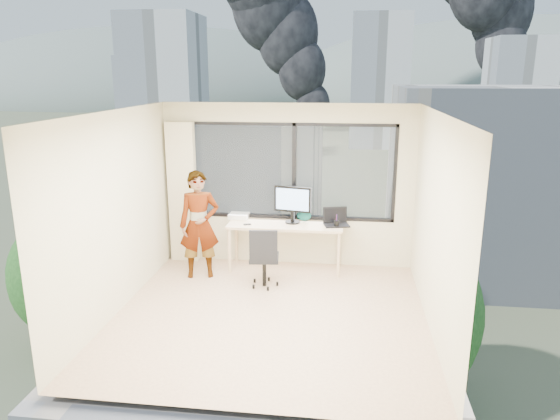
% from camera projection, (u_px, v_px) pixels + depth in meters
% --- Properties ---
extents(floor, '(4.00, 4.00, 0.01)m').
position_uv_depth(floor, '(270.00, 315.00, 6.71)').
color(floor, '#D3B089').
rests_on(floor, ground).
extents(ceiling, '(4.00, 4.00, 0.01)m').
position_uv_depth(ceiling, '(269.00, 112.00, 6.04)').
color(ceiling, white).
rests_on(ceiling, ground).
extents(wall_front, '(4.00, 0.01, 2.60)m').
position_uv_depth(wall_front, '(236.00, 282.00, 4.46)').
color(wall_front, beige).
rests_on(wall_front, ground).
extents(wall_left, '(0.01, 4.00, 2.60)m').
position_uv_depth(wall_left, '(116.00, 213.00, 6.62)').
color(wall_left, beige).
rests_on(wall_left, ground).
extents(wall_right, '(0.01, 4.00, 2.60)m').
position_uv_depth(wall_right, '(436.00, 225.00, 6.13)').
color(wall_right, beige).
rests_on(wall_right, ground).
extents(window_wall, '(3.30, 0.16, 1.55)m').
position_uv_depth(window_wall, '(291.00, 171.00, 8.23)').
color(window_wall, black).
rests_on(window_wall, ground).
extents(curtain, '(0.45, 0.14, 2.30)m').
position_uv_depth(curtain, '(183.00, 193.00, 8.43)').
color(curtain, '#F0E5BC').
rests_on(curtain, floor).
extents(desk, '(1.80, 0.60, 0.75)m').
position_uv_depth(desk, '(285.00, 246.00, 8.20)').
color(desk, '#CBB988').
rests_on(desk, floor).
extents(chair, '(0.52, 0.52, 0.93)m').
position_uv_depth(chair, '(264.00, 256.00, 7.52)').
color(chair, black).
rests_on(chair, floor).
extents(person, '(0.68, 0.53, 1.65)m').
position_uv_depth(person, '(199.00, 225.00, 7.81)').
color(person, '#2D2D33').
rests_on(person, floor).
extents(monitor, '(0.61, 0.24, 0.59)m').
position_uv_depth(monitor, '(293.00, 205.00, 8.09)').
color(monitor, black).
rests_on(monitor, desk).
extents(game_console, '(0.32, 0.27, 0.08)m').
position_uv_depth(game_console, '(239.00, 216.00, 8.42)').
color(game_console, white).
rests_on(game_console, desk).
extents(laptop, '(0.46, 0.48, 0.24)m').
position_uv_depth(laptop, '(337.00, 218.00, 7.98)').
color(laptop, black).
rests_on(laptop, desk).
extents(cellphone, '(0.13, 0.09, 0.01)m').
position_uv_depth(cellphone, '(247.00, 224.00, 8.06)').
color(cellphone, black).
rests_on(cellphone, desk).
extents(pen_cup, '(0.09, 0.09, 0.10)m').
position_uv_depth(pen_cup, '(336.00, 224.00, 7.93)').
color(pen_cup, black).
rests_on(pen_cup, desk).
extents(handbag, '(0.23, 0.12, 0.18)m').
position_uv_depth(handbag, '(304.00, 215.00, 8.26)').
color(handbag, '#0B453B').
rests_on(handbag, desk).
extents(exterior_ground, '(400.00, 400.00, 0.04)m').
position_uv_depth(exterior_ground, '(342.00, 145.00, 125.32)').
color(exterior_ground, '#515B3D').
rests_on(exterior_ground, ground).
extents(near_bldg_a, '(16.00, 12.00, 14.00)m').
position_uv_depth(near_bldg_a, '(210.00, 212.00, 38.37)').
color(near_bldg_a, beige).
rests_on(near_bldg_a, exterior_ground).
extents(near_bldg_b, '(14.00, 13.00, 16.00)m').
position_uv_depth(near_bldg_b, '(478.00, 184.00, 43.19)').
color(near_bldg_b, beige).
rests_on(near_bldg_b, exterior_ground).
extents(far_tower_a, '(14.00, 14.00, 28.00)m').
position_uv_depth(far_tower_a, '(165.00, 89.00, 102.07)').
color(far_tower_a, silver).
rests_on(far_tower_a, exterior_ground).
extents(far_tower_b, '(13.00, 13.00, 30.00)m').
position_uv_depth(far_tower_b, '(379.00, 82.00, 120.47)').
color(far_tower_b, silver).
rests_on(far_tower_b, exterior_ground).
extents(far_tower_c, '(15.00, 15.00, 26.00)m').
position_uv_depth(far_tower_c, '(517.00, 89.00, 135.59)').
color(far_tower_c, silver).
rests_on(far_tower_c, exterior_ground).
extents(far_tower_d, '(16.00, 14.00, 22.00)m').
position_uv_depth(far_tower_d, '(149.00, 93.00, 158.64)').
color(far_tower_d, silver).
rests_on(far_tower_d, exterior_ground).
extents(hill_a, '(288.00, 216.00, 90.00)m').
position_uv_depth(hill_a, '(158.00, 100.00, 331.80)').
color(hill_a, slate).
rests_on(hill_a, exterior_ground).
extents(hill_b, '(300.00, 220.00, 96.00)m').
position_uv_depth(hill_b, '(517.00, 103.00, 304.65)').
color(hill_b, slate).
rests_on(hill_b, exterior_ground).
extents(tree_a, '(7.00, 7.00, 8.00)m').
position_uv_depth(tree_a, '(70.00, 288.00, 32.34)').
color(tree_a, '#1E4B19').
rests_on(tree_a, exterior_ground).
extents(tree_b, '(7.60, 7.60, 9.00)m').
position_uv_depth(tree_b, '(402.00, 331.00, 25.91)').
color(tree_b, '#1E4B19').
rests_on(tree_b, exterior_ground).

